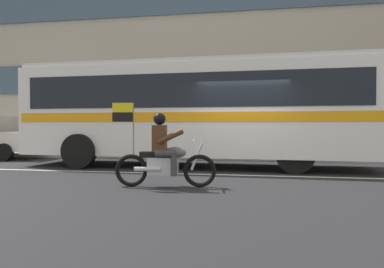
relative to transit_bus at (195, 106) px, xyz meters
name	(u,v)px	position (x,y,z in m)	size (l,w,h in m)	color
ground_plane	(242,172)	(1.52, -1.19, -1.88)	(60.00, 60.00, 0.00)	black
sidewalk_curb	(249,155)	(1.52, 3.91, -1.81)	(28.00, 3.80, 0.15)	#A39E93
lane_center_stripe	(240,175)	(1.52, -1.79, -1.88)	(26.60, 0.14, 0.01)	silver
office_building_facade	(252,42)	(1.52, 6.19, 3.24)	(28.00, 0.89, 10.23)	gray
transit_bus	(195,106)	(0.00, 0.00, 0.00)	(10.79, 3.00, 3.22)	white
motorcycle_with_rider	(164,155)	(0.06, -3.95, -1.22)	(2.18, 0.68, 1.78)	black
fire_hydrant	(208,145)	(-0.03, 2.92, -1.36)	(0.22, 0.30, 0.75)	#4C8C3F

